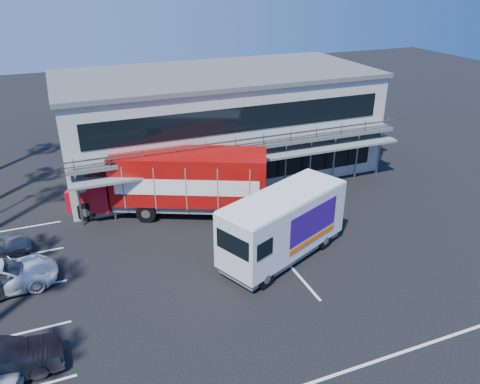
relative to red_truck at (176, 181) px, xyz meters
name	(u,v)px	position (x,y,z in m)	size (l,w,h in m)	color
ground	(263,286)	(1.81, -8.84, -2.21)	(120.00, 120.00, 0.00)	black
building	(218,122)	(4.81, 6.10, 1.44)	(22.40, 12.00, 7.30)	#9AA093
red_truck	(176,181)	(0.00, 0.00, 0.00)	(11.99, 7.46, 4.02)	maroon
white_van	(283,225)	(3.81, -6.85, -0.29)	(7.80, 5.36, 3.62)	silver
parked_car_b	(1,363)	(-9.44, -10.34, -1.51)	(1.50, 4.29, 1.41)	black
parked_car_c	(1,277)	(-9.74, -4.44, -1.51)	(2.32, 5.03, 1.40)	white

